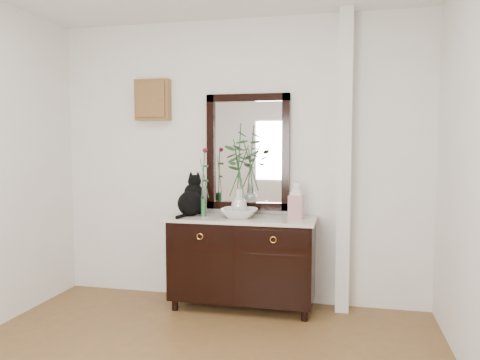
% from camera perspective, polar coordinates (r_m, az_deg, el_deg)
% --- Properties ---
extents(wall_back, '(3.60, 0.04, 2.70)m').
position_cam_1_polar(wall_back, '(4.50, -0.26, 2.27)').
color(wall_back, white).
rests_on(wall_back, ground).
extents(pilaster, '(0.12, 0.20, 2.70)m').
position_cam_1_polar(pilaster, '(4.30, 12.59, 2.06)').
color(pilaster, white).
rests_on(pilaster, ground).
extents(sideboard, '(1.33, 0.52, 0.82)m').
position_cam_1_polar(sideboard, '(4.36, 0.29, -9.45)').
color(sideboard, black).
rests_on(sideboard, ground).
extents(wall_mirror, '(0.80, 0.06, 1.10)m').
position_cam_1_polar(wall_mirror, '(4.46, 0.95, 3.41)').
color(wall_mirror, black).
rests_on(wall_mirror, wall_back).
extents(key_cabinet, '(0.35, 0.10, 0.40)m').
position_cam_1_polar(key_cabinet, '(4.74, -10.58, 9.57)').
color(key_cabinet, brown).
rests_on(key_cabinet, wall_back).
extents(cat, '(0.31, 0.37, 0.39)m').
position_cam_1_polar(cat, '(4.40, -5.98, -1.80)').
color(cat, black).
rests_on(cat, sideboard).
extents(lotus_bowl, '(0.36, 0.36, 0.08)m').
position_cam_1_polar(lotus_bowl, '(4.26, -0.13, -4.05)').
color(lotus_bowl, silver).
rests_on(lotus_bowl, sideboard).
extents(vase_branches, '(0.52, 0.52, 0.85)m').
position_cam_1_polar(vase_branches, '(4.22, -0.13, 1.36)').
color(vase_branches, silver).
rests_on(vase_branches, lotus_bowl).
extents(bud_vase_rose, '(0.10, 0.10, 0.64)m').
position_cam_1_polar(bud_vase_rose, '(4.30, -4.50, -0.23)').
color(bud_vase_rose, '#2E6838').
rests_on(bud_vase_rose, sideboard).
extents(ginger_jar, '(0.14, 0.14, 0.34)m').
position_cam_1_polar(ginger_jar, '(4.21, 6.89, -2.43)').
color(ginger_jar, white).
rests_on(ginger_jar, sideboard).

